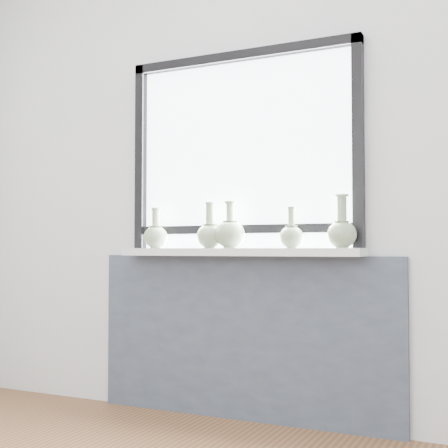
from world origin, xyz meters
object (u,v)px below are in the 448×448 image
at_px(vase_d, 291,235).
at_px(windowsill, 237,252).
at_px(vase_e, 342,231).
at_px(vase_a, 156,235).
at_px(vase_c, 230,233).
at_px(vase_b, 210,234).

bearing_deg(vase_d, windowsill, 177.39).
bearing_deg(vase_e, vase_d, 177.64).
relative_size(windowsill, vase_d, 6.40).
bearing_deg(vase_a, windowsill, 1.91).
height_order(vase_a, vase_e, vase_e).
xyz_separation_m(vase_a, vase_e, (1.05, -0.01, 0.01)).
bearing_deg(windowsill, vase_c, -163.53).
distance_m(vase_b, vase_d, 0.46).
height_order(vase_d, vase_e, vase_e).
xyz_separation_m(vase_b, vase_c, (0.12, 0.00, 0.00)).
distance_m(vase_a, vase_e, 1.05).
bearing_deg(vase_b, vase_a, -179.09).
xyz_separation_m(vase_a, vase_c, (0.45, 0.01, 0.01)).
bearing_deg(windowsill, vase_b, -175.95).
height_order(windowsill, vase_b, vase_b).
height_order(vase_b, vase_e, vase_e).
bearing_deg(vase_d, vase_b, 179.65).
height_order(vase_b, vase_c, same).
relative_size(vase_a, vase_d, 1.08).
distance_m(vase_b, vase_e, 0.71).
xyz_separation_m(vase_c, vase_e, (0.60, -0.01, 0.00)).
distance_m(vase_d, vase_e, 0.26).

